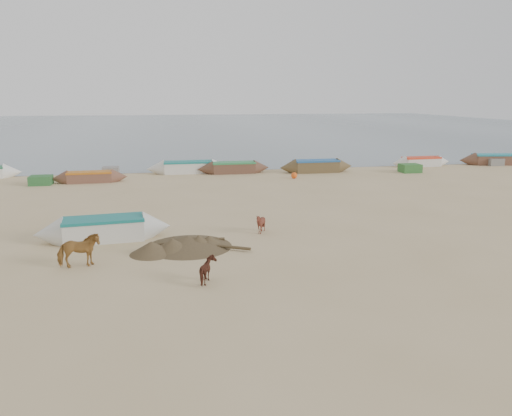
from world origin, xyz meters
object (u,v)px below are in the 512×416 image
(near_canoe, at_px, (104,229))
(cow_adult, at_px, (79,251))
(calf_right, at_px, (209,270))
(calf_front, at_px, (261,223))

(near_canoe, bearing_deg, cow_adult, -104.40)
(cow_adult, height_order, calf_right, cow_adult)
(calf_front, bearing_deg, calf_right, -46.84)
(cow_adult, bearing_deg, near_canoe, -17.13)
(cow_adult, height_order, calf_front, cow_adult)
(calf_front, bearing_deg, cow_adult, -85.82)
(cow_adult, relative_size, near_canoe, 0.26)
(calf_right, xyz_separation_m, near_canoe, (-3.78, 5.61, 0.06))
(calf_front, relative_size, calf_right, 1.06)
(cow_adult, bearing_deg, calf_front, -74.52)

